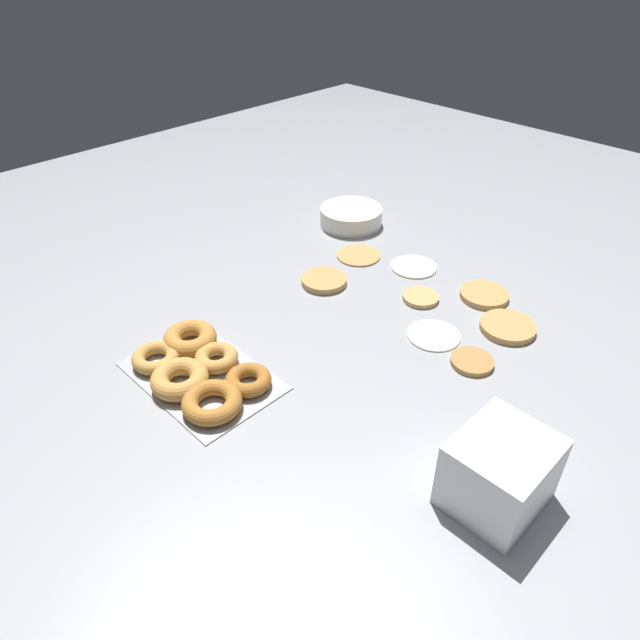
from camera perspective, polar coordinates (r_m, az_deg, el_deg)
ground_plane at (r=1.26m, az=6.43°, el=-0.32°), size 3.00×3.00×0.00m
pancake_0 at (r=1.23m, az=11.31°, el=-1.44°), size 0.11×0.11×0.01m
pancake_1 at (r=1.18m, az=14.97°, el=-4.04°), size 0.09×0.09×0.01m
pancake_2 at (r=1.50m, az=3.87°, el=6.54°), size 0.11×0.11×0.01m
pancake_3 at (r=1.38m, az=16.10°, el=2.42°), size 0.11×0.11×0.01m
pancake_4 at (r=1.47m, az=9.36°, el=5.36°), size 0.12×0.12×0.01m
pancake_5 at (r=1.29m, az=18.25°, el=-0.67°), size 0.12×0.12×0.01m
pancake_6 at (r=1.38m, az=0.40°, el=3.96°), size 0.11×0.11×0.02m
pancake_7 at (r=1.34m, az=10.11°, el=2.19°), size 0.08×0.08×0.01m
donut_tray at (r=1.12m, az=-12.15°, el=-4.84°), size 0.30×0.20×0.04m
batter_bowl at (r=1.65m, az=3.12°, el=10.31°), size 0.18×0.18×0.05m
container_stack at (r=0.91m, az=17.51°, el=-14.34°), size 0.13×0.15×0.12m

